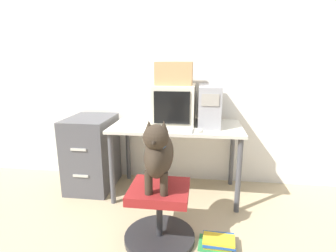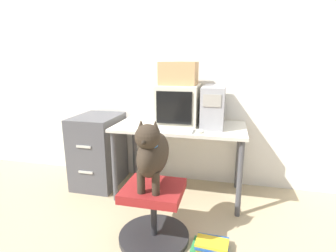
% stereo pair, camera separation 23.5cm
% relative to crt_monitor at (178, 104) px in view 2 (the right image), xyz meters
% --- Properties ---
extents(ground_plane, '(12.00, 12.00, 0.00)m').
position_rel_crt_monitor_xyz_m(ground_plane, '(0.04, -0.44, -0.96)').
color(ground_plane, tan).
extents(wall_back, '(8.00, 0.05, 2.60)m').
position_rel_crt_monitor_xyz_m(wall_back, '(0.04, 0.31, 0.34)').
color(wall_back, white).
rests_on(wall_back, ground_plane).
extents(desk, '(1.32, 0.68, 0.76)m').
position_rel_crt_monitor_xyz_m(desk, '(0.04, -0.10, -0.30)').
color(desk, beige).
rests_on(desk, ground_plane).
extents(crt_monitor, '(0.43, 0.45, 0.40)m').
position_rel_crt_monitor_xyz_m(crt_monitor, '(0.00, 0.00, 0.00)').
color(crt_monitor, beige).
rests_on(crt_monitor, desk).
extents(pc_tower, '(0.22, 0.50, 0.40)m').
position_rel_crt_monitor_xyz_m(pc_tower, '(0.36, -0.03, -0.00)').
color(pc_tower, '#99999E').
rests_on(pc_tower, desk).
extents(keyboard, '(0.44, 0.16, 0.03)m').
position_rel_crt_monitor_xyz_m(keyboard, '(-0.01, -0.34, -0.19)').
color(keyboard, silver).
rests_on(keyboard, desk).
extents(computer_mouse, '(0.06, 0.04, 0.04)m').
position_rel_crt_monitor_xyz_m(computer_mouse, '(0.28, -0.35, -0.18)').
color(computer_mouse, beige).
rests_on(computer_mouse, desk).
extents(office_chair, '(0.57, 0.57, 0.46)m').
position_rel_crt_monitor_xyz_m(office_chair, '(-0.02, -0.88, -0.74)').
color(office_chair, '#262628').
rests_on(office_chair, ground_plane).
extents(dog, '(0.21, 0.51, 0.55)m').
position_rel_crt_monitor_xyz_m(dog, '(-0.02, -0.89, -0.22)').
color(dog, '#33281E').
rests_on(dog, office_chair).
extents(filing_cabinet, '(0.47, 0.60, 0.81)m').
position_rel_crt_monitor_xyz_m(filing_cabinet, '(-0.91, -0.06, -0.56)').
color(filing_cabinet, '#4C4C51').
rests_on(filing_cabinet, ground_plane).
extents(cardboard_box, '(0.36, 0.31, 0.23)m').
position_rel_crt_monitor_xyz_m(cardboard_box, '(0.00, 0.00, 0.32)').
color(cardboard_box, tan).
rests_on(cardboard_box, crt_monitor).
extents(book_stack_floor, '(0.29, 0.21, 0.08)m').
position_rel_crt_monitor_xyz_m(book_stack_floor, '(0.44, -0.90, -0.92)').
color(book_stack_floor, '#2D8C47').
rests_on(book_stack_floor, ground_plane).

